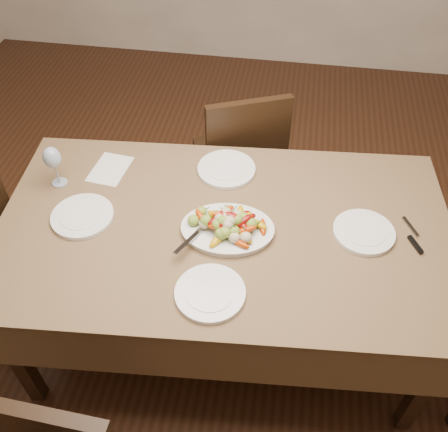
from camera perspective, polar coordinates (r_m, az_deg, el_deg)
floor at (r=2.51m, az=-2.40°, el=-16.91°), size 6.00×6.00×0.00m
dining_table at (r=2.30m, az=0.00°, el=-7.68°), size 1.92×1.19×0.76m
chair_far at (r=2.78m, az=1.52°, el=6.81°), size 0.55×0.55×0.95m
serving_platter at (r=1.98m, az=0.41°, el=-1.63°), size 0.38×0.29×0.02m
roasted_vegetables at (r=1.94m, az=0.42°, el=-0.49°), size 0.31×0.22×0.09m
serving_spoon at (r=1.93m, az=-1.59°, el=-1.60°), size 0.28×0.17×0.03m
plate_left at (r=2.11m, az=-15.87°, el=-0.04°), size 0.25×0.25×0.02m
plate_right at (r=2.05m, az=15.68°, el=-1.80°), size 0.24×0.24×0.02m
plate_far at (r=2.25m, az=0.28°, el=5.36°), size 0.26×0.26×0.02m
plate_near at (r=1.79m, az=-1.60°, el=-8.81°), size 0.25×0.25×0.02m
wine_glass at (r=2.24m, az=-18.82°, el=5.52°), size 0.08×0.08×0.20m
menu_card at (r=2.32m, az=-12.90°, el=5.25°), size 0.17×0.23×0.00m
table_knife at (r=2.10m, az=20.78°, el=-2.22°), size 0.10×0.19×0.01m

